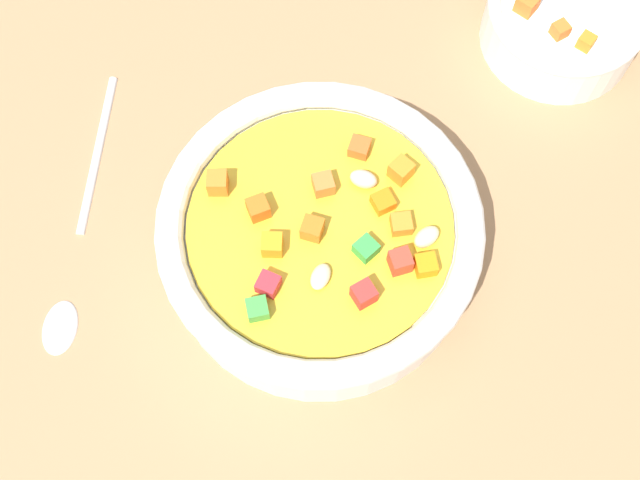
# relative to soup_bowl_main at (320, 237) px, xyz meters

# --- Properties ---
(ground_plane) EXTENTS (1.40, 1.40, 0.02)m
(ground_plane) POSITION_rel_soup_bowl_main_xyz_m (0.00, 0.00, -0.04)
(ground_plane) COLOR #9E754F
(soup_bowl_main) EXTENTS (0.21, 0.21, 0.07)m
(soup_bowl_main) POSITION_rel_soup_bowl_main_xyz_m (0.00, 0.00, 0.00)
(soup_bowl_main) COLOR white
(soup_bowl_main) RESTS_ON ground_plane
(spoon) EXTENTS (0.16, 0.16, 0.01)m
(spoon) POSITION_rel_soup_bowl_main_xyz_m (0.11, 0.13, -0.03)
(spoon) COLOR silver
(spoon) RESTS_ON ground_plane
(side_bowl_small) EXTENTS (0.12, 0.12, 0.05)m
(side_bowl_small) POSITION_rel_soup_bowl_main_xyz_m (0.02, -0.26, -0.01)
(side_bowl_small) COLOR white
(side_bowl_small) RESTS_ON ground_plane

